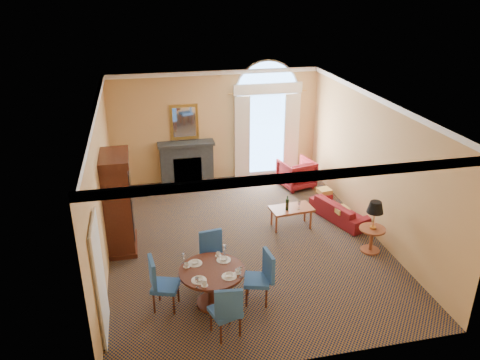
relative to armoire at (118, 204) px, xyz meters
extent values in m
plane|color=black|center=(2.72, -0.33, -1.06)|extent=(7.50, 7.50, 0.00)
cube|color=tan|center=(2.72, 3.42, 0.54)|extent=(6.00, 0.04, 3.20)
cube|color=tan|center=(-0.28, -0.33, 0.54)|extent=(0.04, 7.50, 3.20)
cube|color=tan|center=(5.72, -0.33, 0.54)|extent=(0.04, 7.50, 3.20)
cube|color=white|center=(2.72, -0.33, 2.14)|extent=(6.00, 7.50, 0.04)
cube|color=white|center=(2.72, -0.33, 2.08)|extent=(6.00, 7.50, 0.12)
cube|color=white|center=(-0.24, -2.73, -0.03)|extent=(0.08, 0.90, 2.06)
cube|color=#31373A|center=(1.82, 3.22, -0.46)|extent=(1.50, 0.40, 1.20)
cube|color=#31373A|center=(1.82, 3.19, 0.18)|extent=(1.60, 0.46, 0.08)
cube|color=gold|center=(1.82, 3.39, 0.74)|extent=(0.80, 0.04, 1.00)
cube|color=white|center=(1.82, 3.37, 0.74)|extent=(0.64, 0.02, 0.84)
cube|color=white|center=(4.22, 3.40, 0.19)|extent=(1.90, 0.04, 2.50)
cube|color=#87B2E2|center=(4.22, 3.39, 0.19)|extent=(1.70, 0.02, 2.30)
cylinder|color=white|center=(4.22, 3.40, 1.44)|extent=(1.90, 0.04, 1.90)
cube|color=beige|center=(3.47, 3.28, 0.19)|extent=(0.45, 0.06, 2.45)
cube|color=beige|center=(4.97, 3.28, 0.19)|extent=(0.45, 0.06, 2.45)
cube|color=beige|center=(4.22, 3.28, 1.59)|extent=(2.00, 0.08, 0.30)
cube|color=#3D190E|center=(0.00, 0.00, -0.04)|extent=(0.56, 1.01, 2.03)
cube|color=#3D190E|center=(0.00, 0.00, 1.05)|extent=(0.63, 1.12, 0.16)
cube|color=#3D190E|center=(0.00, 0.00, -1.01)|extent=(0.63, 1.12, 0.10)
cylinder|color=#3D190E|center=(1.64, -2.41, -0.34)|extent=(1.19, 1.19, 0.05)
cylinder|color=#3D190E|center=(1.64, -2.41, -0.71)|extent=(0.16, 0.16, 0.70)
cylinder|color=#3D190E|center=(1.64, -2.41, -1.03)|extent=(0.59, 0.59, 0.06)
cylinder|color=white|center=(1.90, -2.15, -0.31)|extent=(0.27, 0.27, 0.01)
imported|color=white|center=(1.90, -2.15, -0.28)|extent=(0.15, 0.15, 0.04)
imported|color=white|center=(1.83, -1.98, -0.27)|extent=(0.09, 0.09, 0.07)
cylinder|color=white|center=(1.37, -2.15, -0.31)|extent=(0.27, 0.27, 0.01)
imported|color=white|center=(1.37, -2.15, -0.28)|extent=(0.15, 0.15, 0.04)
imported|color=white|center=(1.21, -2.22, -0.27)|extent=(0.09, 0.09, 0.07)
cylinder|color=white|center=(1.37, -2.68, -0.31)|extent=(0.27, 0.27, 0.01)
imported|color=white|center=(1.37, -2.68, -0.28)|extent=(0.15, 0.15, 0.04)
imported|color=white|center=(1.44, -2.84, -0.27)|extent=(0.09, 0.09, 0.07)
cylinder|color=white|center=(1.90, -2.68, -0.31)|extent=(0.27, 0.27, 0.01)
imported|color=white|center=(1.90, -2.68, -0.28)|extent=(0.15, 0.15, 0.04)
imported|color=white|center=(2.06, -2.61, -0.27)|extent=(0.09, 0.09, 0.07)
cube|color=#255293|center=(1.73, -1.71, -0.60)|extent=(0.55, 0.55, 0.08)
cube|color=#255293|center=(1.76, -1.50, -0.30)|extent=(0.46, 0.13, 0.55)
cylinder|color=#3D190E|center=(1.95, -1.58, -0.85)|extent=(0.04, 0.04, 0.42)
cylinder|color=#3D190E|center=(1.60, -1.49, -0.85)|extent=(0.04, 0.04, 0.42)
cylinder|color=#3D190E|center=(1.87, -1.93, -0.85)|extent=(0.04, 0.04, 0.42)
cylinder|color=#3D190E|center=(1.52, -1.84, -0.85)|extent=(0.04, 0.04, 0.42)
cube|color=#255293|center=(1.72, -3.23, -0.60)|extent=(0.57, 0.57, 0.08)
cube|color=#255293|center=(1.74, -3.43, -0.30)|extent=(0.46, 0.12, 0.55)
cylinder|color=#3D190E|center=(1.61, -3.45, -0.85)|extent=(0.04, 0.04, 0.42)
cylinder|color=#3D190E|center=(1.95, -3.34, -0.85)|extent=(0.04, 0.04, 0.42)
cylinder|color=#3D190E|center=(1.50, -3.11, -0.85)|extent=(0.04, 0.04, 0.42)
cylinder|color=#3D190E|center=(1.84, -3.00, -0.85)|extent=(0.04, 0.04, 0.42)
cube|color=#255293|center=(2.45, -2.50, -0.60)|extent=(0.57, 0.57, 0.08)
cube|color=#255293|center=(2.66, -2.52, -0.30)|extent=(0.12, 0.46, 0.55)
cylinder|color=#3D190E|center=(2.57, -2.72, -0.85)|extent=(0.04, 0.04, 0.42)
cylinder|color=#3D190E|center=(2.68, -2.38, -0.85)|extent=(0.04, 0.04, 0.42)
cylinder|color=#3D190E|center=(2.23, -2.61, -0.85)|extent=(0.04, 0.04, 0.42)
cylinder|color=#3D190E|center=(2.33, -2.27, -0.85)|extent=(0.04, 0.04, 0.42)
cube|color=#255293|center=(0.81, -2.32, -0.60)|extent=(0.58, 0.58, 0.08)
cube|color=#255293|center=(0.60, -2.29, -0.30)|extent=(0.12, 0.46, 0.55)
cylinder|color=#3D190E|center=(0.69, -2.09, -0.85)|extent=(0.04, 0.04, 0.42)
cylinder|color=#3D190E|center=(0.58, -2.43, -0.85)|extent=(0.04, 0.04, 0.42)
cylinder|color=#3D190E|center=(1.03, -2.20, -0.85)|extent=(0.04, 0.04, 0.42)
cylinder|color=#3D190E|center=(0.92, -2.54, -0.85)|extent=(0.04, 0.04, 0.42)
imported|color=maroon|center=(5.27, 0.17, -0.81)|extent=(1.16, 1.79, 0.49)
imported|color=maroon|center=(4.83, 2.30, -0.65)|extent=(1.05, 1.07, 0.81)
cube|color=#974A2D|center=(3.95, 0.07, -0.58)|extent=(1.05, 0.64, 0.06)
cylinder|color=#974A2D|center=(3.53, -0.13, -0.83)|extent=(0.05, 0.05, 0.45)
cylinder|color=#974A2D|center=(4.37, -0.13, -0.83)|extent=(0.05, 0.05, 0.45)
cylinder|color=#974A2D|center=(3.53, 0.27, -0.83)|extent=(0.05, 0.05, 0.45)
cylinder|color=#974A2D|center=(4.37, 0.27, -0.83)|extent=(0.05, 0.05, 0.45)
cylinder|color=#974A2D|center=(5.32, -1.35, -0.51)|extent=(0.57, 0.57, 0.04)
cylinder|color=#974A2D|center=(5.32, -1.35, -0.79)|extent=(0.08, 0.08, 0.53)
cylinder|color=#974A2D|center=(5.32, -1.35, -1.04)|extent=(0.41, 0.41, 0.04)
camera|label=1|loc=(0.63, -9.36, 4.48)|focal=35.00mm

